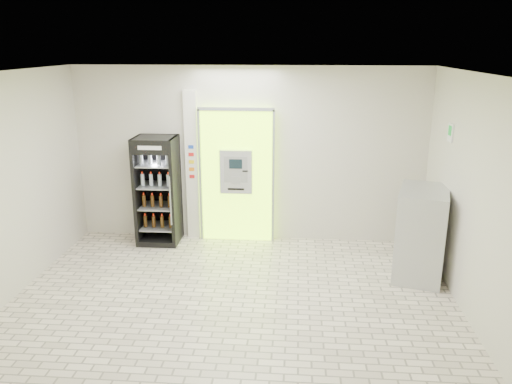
# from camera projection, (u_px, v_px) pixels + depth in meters

# --- Properties ---
(ground) EXTENTS (6.00, 6.00, 0.00)m
(ground) POSITION_uv_depth(u_px,v_px,m) (231.00, 307.00, 6.58)
(ground) COLOR beige
(ground) RESTS_ON ground
(room_shell) EXTENTS (6.00, 6.00, 6.00)m
(room_shell) POSITION_uv_depth(u_px,v_px,m) (229.00, 172.00, 6.05)
(room_shell) COLOR beige
(room_shell) RESTS_ON ground
(atm_assembly) EXTENTS (1.30, 0.24, 2.33)m
(atm_assembly) POSITION_uv_depth(u_px,v_px,m) (237.00, 175.00, 8.57)
(atm_assembly) COLOR #A9FC18
(atm_assembly) RESTS_ON ground
(pillar) EXTENTS (0.22, 0.11, 2.60)m
(pillar) POSITION_uv_depth(u_px,v_px,m) (192.00, 166.00, 8.62)
(pillar) COLOR silver
(pillar) RESTS_ON ground
(beverage_cooler) EXTENTS (0.70, 0.66, 1.85)m
(beverage_cooler) POSITION_uv_depth(u_px,v_px,m) (158.00, 192.00, 8.54)
(beverage_cooler) COLOR black
(beverage_cooler) RESTS_ON ground
(steel_cabinet) EXTENTS (0.92, 1.14, 1.33)m
(steel_cabinet) POSITION_uv_depth(u_px,v_px,m) (421.00, 233.00, 7.31)
(steel_cabinet) COLOR #B1B4B9
(steel_cabinet) RESTS_ON ground
(exit_sign) EXTENTS (0.02, 0.22, 0.26)m
(exit_sign) POSITION_uv_depth(u_px,v_px,m) (450.00, 133.00, 7.08)
(exit_sign) COLOR white
(exit_sign) RESTS_ON room_shell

